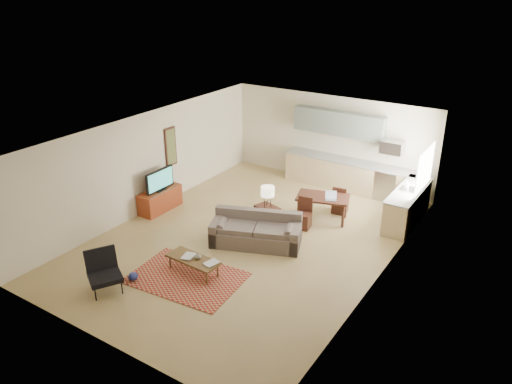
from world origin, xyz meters
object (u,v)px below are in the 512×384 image
Objects in this scene: armchair at (105,273)px; tv_credenza at (160,200)px; dining_table at (322,208)px; sofa at (256,230)px; console_table at (267,219)px; coffee_table at (193,266)px.

tv_credenza is (-1.71, 3.47, -0.12)m from armchair.
armchair is at bearing -63.72° from tv_credenza.
tv_credenza is at bearing -171.86° from dining_table.
sofa is at bearing -3.67° from tv_credenza.
sofa reaches higher than dining_table.
tv_credenza is at bearing -153.47° from console_table.
sofa is 2.63× the size of armchair.
console_table is 0.52× the size of dining_table.
coffee_table is 1.77× the size of console_table.
dining_table reaches higher than coffee_table.
sofa is 0.72m from console_table.
sofa is 1.81× the size of coffee_table.
sofa reaches higher than tv_credenza.
coffee_table is at bearing -125.84° from sofa.
dining_table is (0.86, 1.34, -0.01)m from console_table.
sofa reaches higher than coffee_table.
console_table is (3.14, 0.50, 0.05)m from tv_credenza.
tv_credenza is 4.41m from dining_table.
dining_table is at bearing 24.67° from tv_credenza.
console_table reaches higher than tv_credenza.
coffee_table is 0.92× the size of dining_table.
tv_credenza is 3.18m from console_table.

